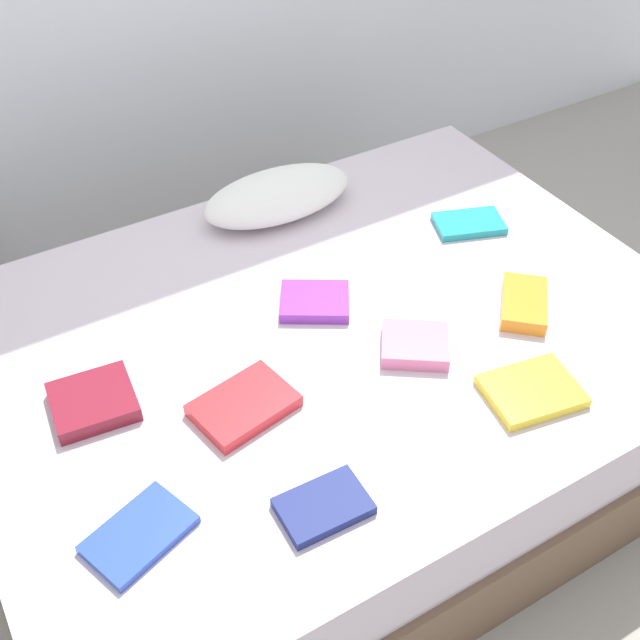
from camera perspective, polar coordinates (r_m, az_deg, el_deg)
The scene contains 12 objects.
ground_plane at distance 2.53m, azimuth 0.58°, elevation -8.74°, with size 8.00×8.00×0.00m, color #9E998E.
bed at distance 2.34m, azimuth 0.62°, elevation -4.93°, with size 2.00×1.50×0.50m.
pillow at distance 2.57m, azimuth -3.09°, elevation 9.00°, with size 0.51×0.26×0.12m, color white.
textbook_blue at distance 1.77m, azimuth -12.95°, elevation -14.87°, with size 0.22×0.14×0.02m, color #2847B7.
textbook_navy at distance 1.76m, azimuth 0.25°, elevation -13.31°, with size 0.19×0.13×0.03m, color navy.
textbook_pink at distance 2.09m, azimuth 6.88°, elevation -1.80°, with size 0.17×0.15×0.04m, color pink.
textbook_red at distance 1.94m, azimuth -5.53°, elevation -6.17°, with size 0.24×0.17×0.03m, color red.
textbook_orange at distance 2.27m, azimuth 14.54°, elevation 1.17°, with size 0.21×0.12×0.04m, color orange.
textbook_maroon at distance 2.02m, azimuth -16.08°, elevation -5.69°, with size 0.20×0.18×0.04m, color maroon.
textbook_purple at distance 2.21m, azimuth -0.39°, elevation 1.35°, with size 0.19×0.15×0.03m, color purple.
textbook_yellow at distance 2.04m, azimuth 15.06°, elevation -4.98°, with size 0.23×0.18×0.03m, color yellow.
textbook_teal at distance 2.56m, azimuth 10.72°, elevation 6.87°, with size 0.21×0.13×0.02m, color teal.
Camera 1 is at (-0.83, -1.36, 1.96)m, focal length 44.24 mm.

